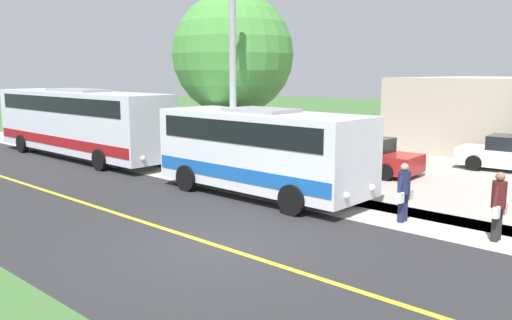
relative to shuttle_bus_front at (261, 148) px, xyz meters
The scene contains 11 objects.
ground_plane 5.52m from the shuttle_bus_front, 30.43° to the left, with size 120.00×120.00×0.00m, color #3D6633.
road_surface 5.52m from the shuttle_bus_front, 30.43° to the left, with size 8.00×100.00×0.01m, color #28282B.
sidewalk 3.18m from the shuttle_bus_front, 103.48° to the left, with size 2.40×100.00×0.01m, color #B2ADA3.
road_centre_line 5.52m from the shuttle_bus_front, 30.43° to the left, with size 0.16×100.00×0.00m, color gold.
shuttle_bus_front is the anchor object (origin of this frame).
transit_bus_rear 11.49m from the shuttle_bus_front, 89.62° to the right, with size 2.61×11.90×3.25m.
pedestrian_with_bags 7.43m from the shuttle_bus_front, 92.39° to the left, with size 0.72×0.34×1.70m.
pedestrian_waiting 5.01m from the shuttle_bus_front, 93.27° to the left, with size 0.72×0.34×1.62m.
street_light_pole 2.98m from the shuttle_bus_front, 99.98° to the right, with size 1.97×0.24×7.17m.
parked_car_near 5.83m from the shuttle_bus_front, behind, with size 2.19×4.48×1.45m.
tree_curbside 5.92m from the shuttle_bus_front, 124.60° to the right, with size 4.99×4.99×7.25m.
Camera 1 is at (8.15, 8.70, 4.07)m, focal length 36.90 mm.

